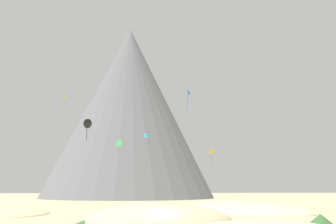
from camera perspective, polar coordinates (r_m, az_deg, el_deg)
dune_foreground_left at (r=62.81m, az=10.30°, el=-13.81°), size 23.96×29.54×2.83m
dune_foreground_right at (r=43.26m, az=-1.50°, el=-15.47°), size 17.52×16.39×3.92m
bush_low_patch at (r=58.62m, az=14.01°, el=-13.44°), size 2.83×2.83×0.95m
bush_near_left at (r=41.55m, az=-11.79°, el=-15.16°), size 2.36×2.36×0.43m
bush_mid_center at (r=44.19m, az=21.02°, el=-14.07°), size 2.92×2.92×0.95m
rock_massif at (r=137.70m, az=-5.89°, el=-0.55°), size 80.44×80.44×58.84m
kite_lime_mid at (r=98.48m, az=-14.63°, el=2.19°), size 0.54×0.56×0.91m
kite_blue_mid at (r=92.14m, az=2.89°, el=2.69°), size 0.88×1.32×5.22m
kite_green_low at (r=97.49m, az=-6.96°, el=-4.49°), size 1.85×1.44×3.16m
kite_black_low at (r=65.88m, az=-11.38°, el=-1.66°), size 1.59×1.38×3.36m
kite_gold_low at (r=97.26m, az=6.29°, el=-5.67°), size 1.12×1.07×3.90m
kite_cyan_mid at (r=90.94m, az=-3.09°, el=-3.39°), size 1.04×1.03×0.89m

